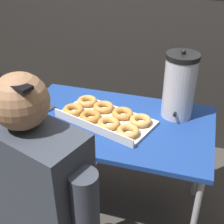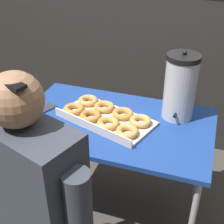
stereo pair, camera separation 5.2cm
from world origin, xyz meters
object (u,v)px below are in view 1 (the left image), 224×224
donut_box (106,117)px  coffee_urn (179,86)px  cell_phone (43,110)px  person_seated (41,217)px

donut_box → coffee_urn: size_ratio=1.49×
cell_phone → person_seated: person_seated is taller
donut_box → cell_phone: bearing=-160.8°
cell_phone → person_seated: bearing=-40.5°
donut_box → cell_phone: donut_box is taller
cell_phone → person_seated: (0.31, -0.65, -0.13)m
coffee_urn → cell_phone: coffee_urn is taller
cell_phone → coffee_urn: bearing=37.5°
donut_box → cell_phone: size_ratio=3.80×
coffee_urn → cell_phone: (-0.79, -0.19, -0.19)m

